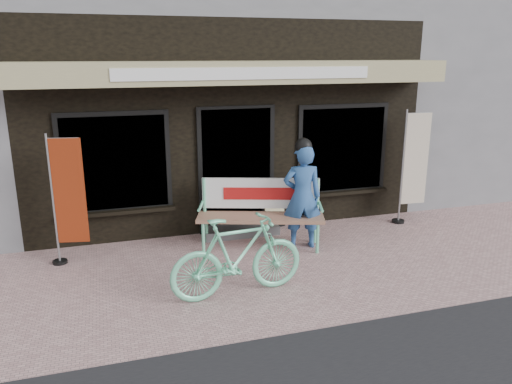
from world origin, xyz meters
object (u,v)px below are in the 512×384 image
object	(u,v)px
bicycle	(238,256)
nobori_red	(67,198)
nobori_cream	(413,165)
person	(302,194)
bench	(261,207)
menu_stand	(273,203)

from	to	relation	value
bicycle	nobori_red	distance (m)	2.76
nobori_cream	bicycle	bearing A→B (deg)	-149.78
person	bicycle	xyz separation A→B (m)	(-1.43, -1.34, -0.34)
bench	bicycle	world-z (taller)	bench
bench	bicycle	xyz separation A→B (m)	(-0.81, -1.59, -0.11)
nobori_red	nobori_cream	world-z (taller)	nobori_cream
bicycle	bench	bearing A→B (deg)	-32.41
bicycle	person	bearing A→B (deg)	-52.21
person	nobori_cream	size ratio (longest dim) A/B	0.85
bench	person	world-z (taller)	person
bicycle	nobori_cream	distance (m)	4.30
bicycle	menu_stand	bearing A→B (deg)	-34.28
bicycle	nobori_red	world-z (taller)	nobori_red
bench	nobori_cream	size ratio (longest dim) A/B	0.99
bicycle	menu_stand	world-z (taller)	bicycle
nobori_red	bicycle	bearing A→B (deg)	-28.02
menu_stand	person	bearing A→B (deg)	-89.72
bench	nobori_red	distance (m)	2.94
bench	bicycle	size ratio (longest dim) A/B	1.16
bench	menu_stand	size ratio (longest dim) A/B	2.31
bench	nobori_cream	bearing A→B (deg)	23.97
bench	person	distance (m)	0.71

